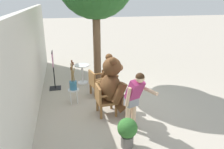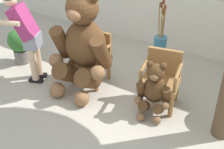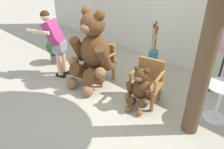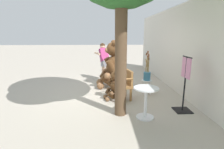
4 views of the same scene
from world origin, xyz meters
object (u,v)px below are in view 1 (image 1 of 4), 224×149
(wooden_chair_right, at_px, (97,82))
(round_side_table, at_px, (82,72))
(teddy_bear_small, at_px, (105,83))
(potted_plant, at_px, (127,131))
(brush_bucket, at_px, (73,83))
(teddy_bear_large, at_px, (114,86))
(person_visitor, at_px, (134,96))
(wooden_chair_left, at_px, (104,99))
(clothing_display_stand, at_px, (54,69))
(white_stool, at_px, (74,92))

(wooden_chair_right, xyz_separation_m, round_side_table, (1.24, 0.36, -0.01))
(teddy_bear_small, bearing_deg, potted_plant, 178.60)
(brush_bucket, bearing_deg, potted_plant, -156.97)
(round_side_table, distance_m, potted_plant, 4.04)
(wooden_chair_right, xyz_separation_m, brush_bucket, (-0.39, 0.79, 0.20))
(round_side_table, height_order, potted_plant, round_side_table)
(teddy_bear_large, relative_size, person_visitor, 1.10)
(wooden_chair_left, distance_m, teddy_bear_small, 1.31)
(wooden_chair_right, bearing_deg, teddy_bear_large, -167.76)
(teddy_bear_large, relative_size, potted_plant, 2.48)
(wooden_chair_right, distance_m, teddy_bear_large, 1.33)
(wooden_chair_left, xyz_separation_m, potted_plant, (-1.50, -0.22, -0.07))
(wooden_chair_right, bearing_deg, clothing_display_stand, 56.55)
(round_side_table, bearing_deg, clothing_display_stand, 107.78)
(wooden_chair_left, relative_size, wooden_chair_right, 1.00)
(white_stool, distance_m, round_side_table, 1.69)
(wooden_chair_left, bearing_deg, white_stool, 42.24)
(teddy_bear_large, relative_size, teddy_bear_small, 1.97)
(teddy_bear_large, height_order, white_stool, teddy_bear_large)
(teddy_bear_large, xyz_separation_m, round_side_table, (2.49, 0.63, -0.38))
(teddy_bear_small, xyz_separation_m, brush_bucket, (-0.41, 1.07, 0.24))
(potted_plant, relative_size, clothing_display_stand, 0.50)
(clothing_display_stand, bearing_deg, round_side_table, -72.22)
(brush_bucket, height_order, potted_plant, brush_bucket)
(wooden_chair_left, xyz_separation_m, clothing_display_stand, (2.17, 1.38, 0.26))
(clothing_display_stand, bearing_deg, person_visitor, -148.00)
(teddy_bear_large, bearing_deg, teddy_bear_small, -0.67)
(wooden_chair_right, relative_size, potted_plant, 1.26)
(brush_bucket, distance_m, round_side_table, 1.70)
(person_visitor, height_order, white_stool, person_visitor)
(brush_bucket, distance_m, potted_plant, 2.59)
(wooden_chair_right, height_order, person_visitor, person_visitor)
(white_stool, relative_size, round_side_table, 0.64)
(wooden_chair_left, relative_size, brush_bucket, 0.93)
(wooden_chair_right, distance_m, white_stool, 0.89)
(brush_bucket, bearing_deg, teddy_bear_large, -128.99)
(wooden_chair_right, height_order, white_stool, wooden_chair_right)
(round_side_table, bearing_deg, wooden_chair_left, -171.79)
(brush_bucket, height_order, clothing_display_stand, brush_bucket)
(teddy_bear_large, xyz_separation_m, brush_bucket, (0.86, 1.06, -0.17))
(teddy_bear_small, distance_m, brush_bucket, 1.18)
(white_stool, bearing_deg, teddy_bear_small, -68.92)
(wooden_chair_left, relative_size, round_side_table, 1.19)
(white_stool, bearing_deg, round_side_table, -14.61)
(person_visitor, distance_m, round_side_table, 3.57)
(wooden_chair_right, bearing_deg, brush_bucket, 116.38)
(round_side_table, relative_size, potted_plant, 1.06)
(wooden_chair_left, distance_m, wooden_chair_right, 1.26)
(brush_bucket, relative_size, round_side_table, 1.28)
(person_visitor, distance_m, brush_bucket, 2.25)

